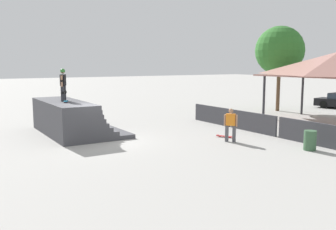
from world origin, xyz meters
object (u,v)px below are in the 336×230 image
at_px(skater_on_deck, 63,83).
at_px(bystander_walking, 231,123).
at_px(tree_far_back, 280,51).
at_px(trash_bin, 310,140).
at_px(skateboard_on_ground, 224,136).
at_px(skateboard_on_deck, 66,101).

xyz_separation_m(skater_on_deck, bystander_walking, (6.02, 6.10, -1.82)).
height_order(tree_far_back, trash_bin, tree_far_back).
distance_m(skater_on_deck, bystander_walking, 8.76).
xyz_separation_m(bystander_walking, tree_far_back, (-6.95, 10.86, 3.75)).
relative_size(skater_on_deck, trash_bin, 1.97).
xyz_separation_m(bystander_walking, trash_bin, (3.10, 1.74, -0.46)).
height_order(bystander_walking, tree_far_back, tree_far_back).
relative_size(bystander_walking, skateboard_on_ground, 1.89).
height_order(skater_on_deck, tree_far_back, tree_far_back).
bearing_deg(trash_bin, tree_far_back, 137.77).
bearing_deg(tree_far_back, skater_on_deck, -86.86).
relative_size(skateboard_on_deck, tree_far_back, 0.12).
xyz_separation_m(skater_on_deck, trash_bin, (9.12, 7.84, -2.28)).
distance_m(skater_on_deck, trash_bin, 12.24).
bearing_deg(skateboard_on_deck, skateboard_on_ground, 76.03).
xyz_separation_m(skater_on_deck, skateboard_on_ground, (5.03, 6.55, -2.64)).
height_order(skater_on_deck, bystander_walking, skater_on_deck).
bearing_deg(trash_bin, bystander_walking, -150.66).
relative_size(skateboard_on_deck, skateboard_on_ground, 0.94).
bearing_deg(skateboard_on_deck, tree_far_back, 114.82).
bearing_deg(bystander_walking, skateboard_on_deck, 8.35).
bearing_deg(skater_on_deck, skateboard_on_deck, 23.23).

